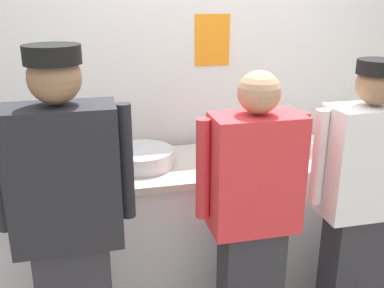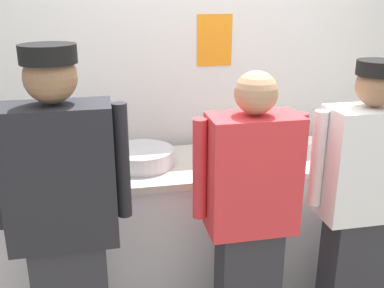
{
  "view_description": "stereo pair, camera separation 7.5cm",
  "coord_description": "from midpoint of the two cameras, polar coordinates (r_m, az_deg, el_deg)",
  "views": [
    {
      "loc": [
        -0.66,
        -2.18,
        1.92
      ],
      "look_at": [
        -0.08,
        0.3,
        1.04
      ],
      "focal_mm": 41.65,
      "sensor_mm": 36.0,
      "label": 1
    },
    {
      "loc": [
        -0.59,
        -2.2,
        1.92
      ],
      "look_at": [
        -0.08,
        0.3,
        1.04
      ],
      "focal_mm": 41.65,
      "sensor_mm": 36.0,
      "label": 2
    }
  ],
  "objects": [
    {
      "name": "chef_near_left",
      "position": [
        2.14,
        -14.95,
        -9.47
      ],
      "size": [
        0.62,
        0.24,
        1.72
      ],
      "color": "#2D2D33",
      "rests_on": "ground"
    },
    {
      "name": "chefs_knife",
      "position": [
        3.0,
        10.55,
        -0.91
      ],
      "size": [
        0.27,
        0.03,
        0.02
      ],
      "color": "#B7BABF",
      "rests_on": "prep_counter"
    },
    {
      "name": "ramekin_green_sauce",
      "position": [
        3.21,
        20.72,
        -0.24
      ],
      "size": [
        0.09,
        0.09,
        0.04
      ],
      "color": "white",
      "rests_on": "prep_counter"
    },
    {
      "name": "prep_counter",
      "position": [
        2.99,
        2.03,
        -10.28
      ],
      "size": [
        2.74,
        0.65,
        0.91
      ],
      "color": "silver",
      "rests_on": "ground"
    },
    {
      "name": "sheet_tray",
      "position": [
        2.73,
        -18.17,
        -3.41
      ],
      "size": [
        0.49,
        0.41,
        0.02
      ],
      "primitive_type": "cube",
      "rotation": [
        0.0,
        0.0,
        0.13
      ],
      "color": "#B7BABF",
      "rests_on": "prep_counter"
    },
    {
      "name": "chef_center",
      "position": [
        2.32,
        8.39,
        -9.11
      ],
      "size": [
        0.58,
        0.24,
        1.58
      ],
      "color": "#2D2D33",
      "rests_on": "ground"
    },
    {
      "name": "chef_far_right",
      "position": [
        2.59,
        21.61,
        -6.73
      ],
      "size": [
        0.59,
        0.24,
        1.6
      ],
      "color": "#2D2D33",
      "rests_on": "ground"
    },
    {
      "name": "squeeze_bottle_primary",
      "position": [
        2.72,
        5.67,
        -0.92
      ],
      "size": [
        0.05,
        0.05,
        0.19
      ],
      "color": "red",
      "rests_on": "prep_counter"
    },
    {
      "name": "wall_back",
      "position": [
        3.11,
        0.25,
        7.97
      ],
      "size": [
        4.3,
        0.11,
        2.65
      ],
      "color": "silver",
      "rests_on": "ground"
    },
    {
      "name": "plate_stack_front",
      "position": [
        3.16,
        16.56,
        -0.0
      ],
      "size": [
        0.22,
        0.22,
        0.05
      ],
      "color": "white",
      "rests_on": "prep_counter"
    },
    {
      "name": "deli_cup",
      "position": [
        2.84,
        3.41,
        -1.02
      ],
      "size": [
        0.09,
        0.09,
        0.08
      ],
      "primitive_type": "cylinder",
      "color": "white",
      "rests_on": "prep_counter"
    },
    {
      "name": "mixing_bowl_steel",
      "position": [
        2.72,
        -5.72,
        -1.7
      ],
      "size": [
        0.4,
        0.4,
        0.1
      ],
      "primitive_type": "cylinder",
      "color": "#B7BABF",
      "rests_on": "prep_counter"
    },
    {
      "name": "ramekin_orange_sauce",
      "position": [
        3.07,
        22.87,
        -1.37
      ],
      "size": [
        0.1,
        0.1,
        0.04
      ],
      "color": "white",
      "rests_on": "prep_counter"
    }
  ]
}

